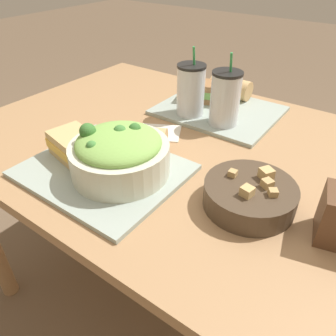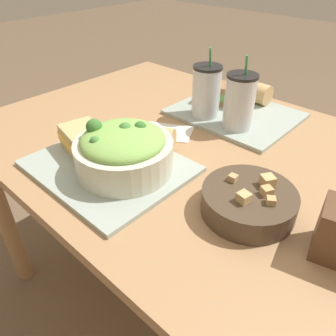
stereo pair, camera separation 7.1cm
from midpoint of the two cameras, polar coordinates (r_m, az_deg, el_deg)
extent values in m
plane|color=brown|center=(1.44, 1.21, -21.85)|extent=(12.00, 12.00, 0.00)
cube|color=#A37A51|center=(0.93, 1.74, 3.17)|extent=(1.34, 0.90, 0.03)
cylinder|color=#A37A51|center=(1.71, -8.04, 4.54)|extent=(0.06, 0.06, 0.70)
cube|color=#99A89E|center=(0.83, -13.55, -0.50)|extent=(0.38, 0.31, 0.01)
cube|color=#99A89E|center=(1.12, 6.96, 9.87)|extent=(0.38, 0.31, 0.01)
cylinder|color=beige|center=(0.79, -10.91, 1.50)|extent=(0.23, 0.23, 0.08)
ellipsoid|color=#7FB251|center=(0.76, -11.27, 4.25)|extent=(0.20, 0.20, 0.05)
sphere|color=#38702D|center=(0.78, -16.38, 6.07)|extent=(0.04, 0.04, 0.04)
sphere|color=#427F38|center=(0.73, -15.88, 3.58)|extent=(0.02, 0.02, 0.02)
sphere|color=#427F38|center=(0.77, -11.01, 6.14)|extent=(0.03, 0.03, 0.03)
sphere|color=#38702D|center=(0.77, -8.43, 6.59)|extent=(0.03, 0.03, 0.03)
cube|color=beige|center=(0.79, -14.21, 5.70)|extent=(0.05, 0.05, 0.01)
cube|color=beige|center=(0.74, -9.57, 4.34)|extent=(0.06, 0.06, 0.01)
cylinder|color=#473828|center=(0.71, 11.25, -4.79)|extent=(0.20, 0.20, 0.05)
cylinder|color=#5B2D19|center=(0.70, 11.44, -3.49)|extent=(0.18, 0.18, 0.01)
cube|color=tan|center=(0.69, 14.14, -2.85)|extent=(0.03, 0.03, 0.02)
cube|color=tan|center=(0.71, 8.42, -1.11)|extent=(0.02, 0.02, 0.02)
cube|color=tan|center=(0.66, 10.66, -4.25)|extent=(0.03, 0.03, 0.02)
cube|color=tan|center=(0.68, 14.99, -4.37)|extent=(0.02, 0.02, 0.02)
cube|color=tan|center=(0.72, 14.08, -1.16)|extent=(0.04, 0.04, 0.03)
cube|color=tan|center=(0.89, -17.85, 2.41)|extent=(0.15, 0.12, 0.02)
cube|color=#EFB742|center=(0.88, -18.11, 3.62)|extent=(0.15, 0.12, 0.02)
cube|color=tan|center=(0.87, -18.37, 4.86)|extent=(0.15, 0.12, 0.02)
cylinder|color=tan|center=(0.87, -7.52, 4.90)|extent=(0.16, 0.13, 0.07)
cylinder|color=beige|center=(0.85, -2.90, 4.59)|extent=(0.03, 0.06, 0.06)
cube|color=olive|center=(1.18, 4.59, 12.13)|extent=(0.16, 0.12, 0.02)
cube|color=#6B9E47|center=(1.17, 4.64, 13.13)|extent=(0.16, 0.12, 0.02)
cube|color=olive|center=(1.16, 4.70, 14.14)|extent=(0.16, 0.12, 0.02)
cylinder|color=tan|center=(1.21, 9.14, 13.66)|extent=(0.14, 0.07, 0.07)
cylinder|color=beige|center=(1.18, 12.10, 12.83)|extent=(0.01, 0.06, 0.06)
cylinder|color=silver|center=(1.05, 2.00, 13.18)|extent=(0.09, 0.09, 0.15)
cylinder|color=black|center=(1.05, 1.99, 12.70)|extent=(0.08, 0.08, 0.12)
cylinder|color=black|center=(1.02, 2.09, 17.30)|extent=(0.09, 0.09, 0.01)
cylinder|color=green|center=(1.01, 2.45, 18.70)|extent=(0.01, 0.02, 0.06)
cylinder|color=silver|center=(0.99, 7.85, 11.63)|extent=(0.09, 0.09, 0.15)
cylinder|color=maroon|center=(1.00, 7.81, 11.12)|extent=(0.08, 0.08, 0.12)
cylinder|color=black|center=(0.96, 8.24, 16.01)|extent=(0.09, 0.09, 0.01)
cylinder|color=green|center=(0.95, 8.74, 17.46)|extent=(0.01, 0.02, 0.06)
cube|color=silver|center=(0.99, -4.21, 6.14)|extent=(0.17, 0.16, 0.00)
camera|label=1|loc=(0.04, -92.86, -1.99)|focal=35.00mm
camera|label=2|loc=(0.04, 87.14, 1.99)|focal=35.00mm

